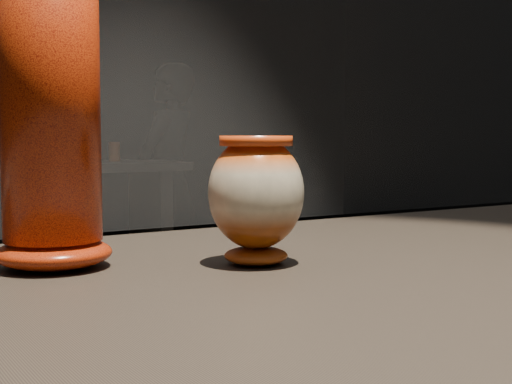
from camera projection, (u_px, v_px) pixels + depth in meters
main_vase at (256, 194)px, 0.86m from camera, size 0.15×0.15×0.16m
tall_vase at (50, 90)px, 0.82m from camera, size 0.15×0.15×0.43m
back_shelf at (8, 211)px, 3.95m from camera, size 2.00×0.60×0.90m
back_vase_mid at (9, 147)px, 3.98m from camera, size 0.24×0.24×0.19m
back_vase_right at (114, 152)px, 4.31m from camera, size 0.07×0.07×0.12m
visitor at (168, 180)px, 4.69m from camera, size 0.67×0.63×1.53m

